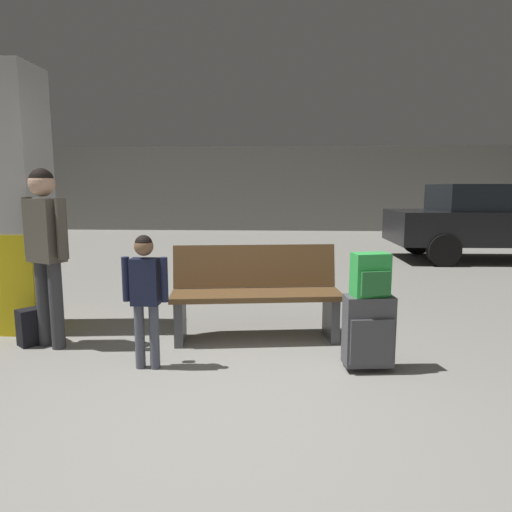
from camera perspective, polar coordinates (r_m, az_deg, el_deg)
The scene contains 10 objects.
ground_plane at distance 6.85m, azimuth 0.03°, elevation -4.10°, with size 18.00×18.00×0.10m, color gray.
garage_back_wall at distance 15.54m, azimuth 1.76°, elevation 8.35°, with size 18.00×0.12×2.80m, color slate.
structural_pillar at distance 5.20m, azimuth -27.76°, elevation 5.91°, with size 0.57×0.57×2.62m.
bench at distance 4.42m, azimuth -0.02°, elevation -4.62°, with size 1.65×0.71×0.89m.
suitcase at distance 3.78m, azimuth 13.82°, elevation -9.06°, with size 0.40×0.27×0.60m.
backpack_bright at distance 3.67m, azimuth 14.08°, elevation -2.35°, with size 0.31×0.25×0.34m.
child at distance 3.72m, azimuth -13.62°, elevation -3.81°, with size 0.37×0.22×1.08m.
adult at distance 4.48m, azimuth -24.72°, elevation 1.96°, with size 0.50×0.31×1.61m.
backpack_dark_floor at distance 4.79m, azimuth -25.87°, elevation -7.87°, with size 0.31×0.32×0.34m.
parked_car_side at distance 10.30m, azimuth 27.57°, elevation 3.99°, with size 4.13×1.85×1.51m.
Camera 1 is at (0.35, -2.67, 1.45)m, focal length 32.16 mm.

